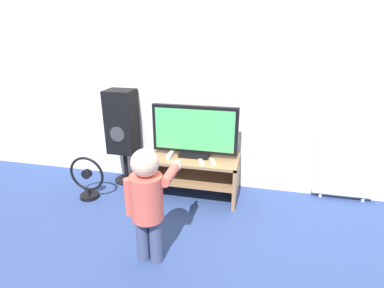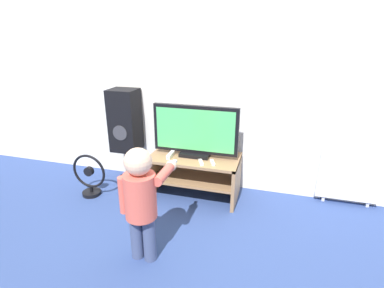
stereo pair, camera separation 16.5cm
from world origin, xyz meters
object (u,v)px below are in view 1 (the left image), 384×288
remote_primary (213,162)px  floor_fan (87,180)px  child (148,198)px  game_console (170,155)px  remote_secondary (201,162)px  television (195,132)px  speaker_tower (122,124)px  radiator (346,169)px

remote_primary → floor_fan: 1.39m
remote_primary → child: child is taller
game_console → remote_secondary: 0.37m
child → floor_fan: child is taller
remote_secondary → floor_fan: (-1.24, -0.18, -0.26)m
floor_fan → television: bearing=17.5°
remote_primary → speaker_tower: bearing=166.3°
remote_secondary → radiator: size_ratio=0.20×
child → radiator: bearing=38.0°
game_console → floor_fan: (-0.88, -0.25, -0.27)m
speaker_tower → television: bearing=-7.8°
radiator → remote_primary: bearing=-164.1°
speaker_tower → radiator: size_ratio=1.71×
speaker_tower → game_console: bearing=-19.2°
child → speaker_tower: size_ratio=0.85×
child → floor_fan: bearing=143.2°
television → remote_primary: television is taller
game_console → floor_fan: bearing=-163.9°
speaker_tower → child: bearing=-57.8°
game_console → floor_fan: size_ratio=0.36×
floor_fan → game_console: bearing=16.1°
floor_fan → radiator: radiator is taller
floor_fan → radiator: bearing=12.3°
television → remote_primary: 0.38m
remote_primary → floor_fan: remote_primary is taller
television → child: (-0.12, -1.11, -0.18)m
game_console → remote_primary: bearing=-5.8°
television → remote_secondary: television is taller
floor_fan → radiator: (2.74, 0.60, 0.14)m
television → remote_primary: (0.23, -0.15, -0.26)m
game_console → remote_primary: game_console is taller
television → floor_fan: bearing=-162.5°
remote_secondary → speaker_tower: bearing=163.2°
speaker_tower → radiator: bearing=2.8°
remote_secondary → child: (-0.23, -0.93, 0.09)m
remote_secondary → floor_fan: remote_secondary is taller
remote_primary → remote_secondary: (-0.11, -0.03, 0.00)m
remote_secondary → child: size_ratio=0.14×
remote_secondary → television: bearing=121.9°
speaker_tower → radiator: (2.51, 0.12, -0.38)m
television → remote_secondary: bearing=-58.1°
child → game_console: bearing=97.4°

